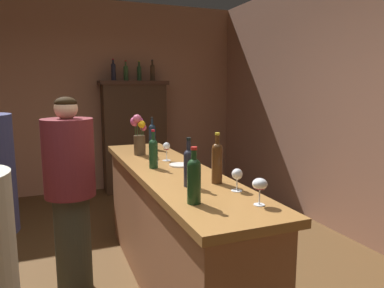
{
  "coord_description": "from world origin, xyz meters",
  "views": [
    {
      "loc": [
        -0.24,
        -2.21,
        1.62
      ],
      "look_at": [
        0.99,
        0.85,
        1.1
      ],
      "focal_mm": 33.56,
      "sensor_mm": 36.0,
      "label": 1
    }
  ],
  "objects_px": {
    "cheese_plate": "(180,165)",
    "display_bottle_left": "(113,71)",
    "wine_glass_front": "(166,148)",
    "wine_bottle_syrah": "(189,165)",
    "wine_bottle_chardonnay": "(152,135)",
    "patron_by_cabinet": "(70,189)",
    "bar_counter": "(171,229)",
    "wine_bottle_pinot": "(153,152)",
    "wine_glass_rear": "(237,175)",
    "display_cabinet": "(134,134)",
    "display_bottle_center": "(139,72)",
    "wine_glass_mid": "(260,185)",
    "display_bottle_midright": "(152,72)",
    "display_bottle_midleft": "(126,72)",
    "flower_arrangement": "(139,134)",
    "wine_bottle_merlot": "(194,178)",
    "wine_bottle_malbec": "(217,161)"
  },
  "relations": [
    {
      "from": "wine_glass_front",
      "to": "patron_by_cabinet",
      "type": "xyz_separation_m",
      "value": [
        -0.8,
        -0.05,
        -0.27
      ]
    },
    {
      "from": "wine_glass_rear",
      "to": "display_bottle_midright",
      "type": "distance_m",
      "value": 3.74
    },
    {
      "from": "flower_arrangement",
      "to": "patron_by_cabinet",
      "type": "xyz_separation_m",
      "value": [
        -0.65,
        -0.41,
        -0.35
      ]
    },
    {
      "from": "wine_glass_mid",
      "to": "display_bottle_midright",
      "type": "xyz_separation_m",
      "value": [
        0.52,
        3.91,
        0.76
      ]
    },
    {
      "from": "wine_glass_mid",
      "to": "display_bottle_midright",
      "type": "relative_size",
      "value": 0.46
    },
    {
      "from": "wine_bottle_pinot",
      "to": "display_bottle_center",
      "type": "xyz_separation_m",
      "value": [
        0.59,
        2.83,
        0.72
      ]
    },
    {
      "from": "wine_bottle_merlot",
      "to": "wine_bottle_chardonnay",
      "type": "bearing_deg",
      "value": 81.62
    },
    {
      "from": "wine_glass_rear",
      "to": "flower_arrangement",
      "type": "relative_size",
      "value": 0.37
    },
    {
      "from": "display_bottle_left",
      "to": "wine_bottle_pinot",
      "type": "bearing_deg",
      "value": -93.95
    },
    {
      "from": "wine_glass_rear",
      "to": "display_bottle_midright",
      "type": "bearing_deg",
      "value": 82.19
    },
    {
      "from": "display_cabinet",
      "to": "wine_glass_mid",
      "type": "relative_size",
      "value": 11.53
    },
    {
      "from": "display_bottle_midleft",
      "to": "patron_by_cabinet",
      "type": "xyz_separation_m",
      "value": [
        -1.0,
        -2.65,
        -1.01
      ]
    },
    {
      "from": "wine_glass_rear",
      "to": "display_bottle_left",
      "type": "xyz_separation_m",
      "value": [
        -0.1,
        3.63,
        0.77
      ]
    },
    {
      "from": "flower_arrangement",
      "to": "wine_bottle_syrah",
      "type": "bearing_deg",
      "value": -88.2
    },
    {
      "from": "cheese_plate",
      "to": "display_bottle_left",
      "type": "bearing_deg",
      "value": 90.46
    },
    {
      "from": "display_bottle_center",
      "to": "wine_bottle_pinot",
      "type": "bearing_deg",
      "value": -101.72
    },
    {
      "from": "display_bottle_left",
      "to": "flower_arrangement",
      "type": "bearing_deg",
      "value": -94.25
    },
    {
      "from": "wine_bottle_syrah",
      "to": "wine_glass_rear",
      "type": "distance_m",
      "value": 0.32
    },
    {
      "from": "display_bottle_center",
      "to": "flower_arrangement",
      "type": "bearing_deg",
      "value": -103.97
    },
    {
      "from": "wine_bottle_pinot",
      "to": "patron_by_cabinet",
      "type": "bearing_deg",
      "value": 163.9
    },
    {
      "from": "wine_bottle_syrah",
      "to": "wine_glass_rear",
      "type": "height_order",
      "value": "wine_bottle_syrah"
    },
    {
      "from": "flower_arrangement",
      "to": "display_bottle_midright",
      "type": "height_order",
      "value": "display_bottle_midright"
    },
    {
      "from": "wine_bottle_chardonnay",
      "to": "display_bottle_center",
      "type": "bearing_deg",
      "value": 79.74
    },
    {
      "from": "wine_bottle_syrah",
      "to": "wine_bottle_chardonnay",
      "type": "distance_m",
      "value": 1.44
    },
    {
      "from": "display_bottle_midright",
      "to": "bar_counter",
      "type": "bearing_deg",
      "value": -103.16
    },
    {
      "from": "cheese_plate",
      "to": "wine_glass_rear",
      "type": "bearing_deg",
      "value": -84.16
    },
    {
      "from": "wine_glass_rear",
      "to": "wine_glass_mid",
      "type": "bearing_deg",
      "value": -93.63
    },
    {
      "from": "wine_bottle_malbec",
      "to": "patron_by_cabinet",
      "type": "bearing_deg",
      "value": 139.04
    },
    {
      "from": "display_bottle_center",
      "to": "display_bottle_midright",
      "type": "xyz_separation_m",
      "value": [
        0.21,
        0.0,
        0.01
      ]
    },
    {
      "from": "display_bottle_left",
      "to": "display_bottle_midleft",
      "type": "relative_size",
      "value": 1.07
    },
    {
      "from": "display_cabinet",
      "to": "bar_counter",
      "type": "bearing_deg",
      "value": -97.27
    },
    {
      "from": "cheese_plate",
      "to": "display_bottle_midright",
      "type": "height_order",
      "value": "display_bottle_midright"
    },
    {
      "from": "wine_bottle_pinot",
      "to": "wine_glass_rear",
      "type": "relative_size",
      "value": 2.17
    },
    {
      "from": "bar_counter",
      "to": "wine_glass_front",
      "type": "xyz_separation_m",
      "value": [
        0.06,
        0.3,
        0.61
      ]
    },
    {
      "from": "wine_bottle_pinot",
      "to": "wine_bottle_merlot",
      "type": "bearing_deg",
      "value": -92.0
    },
    {
      "from": "wine_glass_front",
      "to": "wine_bottle_syrah",
      "type": "bearing_deg",
      "value": -98.0
    },
    {
      "from": "wine_bottle_pinot",
      "to": "display_bottle_center",
      "type": "distance_m",
      "value": 2.98
    },
    {
      "from": "display_cabinet",
      "to": "display_bottle_midleft",
      "type": "height_order",
      "value": "display_bottle_midleft"
    },
    {
      "from": "patron_by_cabinet",
      "to": "wine_glass_front",
      "type": "bearing_deg",
      "value": 41.1
    },
    {
      "from": "bar_counter",
      "to": "wine_bottle_syrah",
      "type": "height_order",
      "value": "wine_bottle_syrah"
    },
    {
      "from": "cheese_plate",
      "to": "wine_bottle_pinot",
      "type": "bearing_deg",
      "value": -179.3
    },
    {
      "from": "display_cabinet",
      "to": "wine_bottle_chardonnay",
      "type": "xyz_separation_m",
      "value": [
        -0.26,
        -1.99,
        0.24
      ]
    },
    {
      "from": "wine_bottle_pinot",
      "to": "display_bottle_midright",
      "type": "height_order",
      "value": "display_bottle_midright"
    },
    {
      "from": "wine_glass_front",
      "to": "display_bottle_left",
      "type": "relative_size",
      "value": 0.49
    },
    {
      "from": "display_cabinet",
      "to": "wine_glass_front",
      "type": "distance_m",
      "value": 2.63
    },
    {
      "from": "display_bottle_center",
      "to": "wine_glass_rear",
      "type": "bearing_deg",
      "value": -94.53
    },
    {
      "from": "bar_counter",
      "to": "cheese_plate",
      "type": "distance_m",
      "value": 0.51
    },
    {
      "from": "display_bottle_left",
      "to": "display_bottle_center",
      "type": "xyz_separation_m",
      "value": [
        0.39,
        0.0,
        -0.01
      ]
    },
    {
      "from": "wine_bottle_merlot",
      "to": "wine_bottle_pinot",
      "type": "bearing_deg",
      "value": 88.0
    },
    {
      "from": "display_cabinet",
      "to": "wine_bottle_merlot",
      "type": "distance_m",
      "value": 3.79
    }
  ]
}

